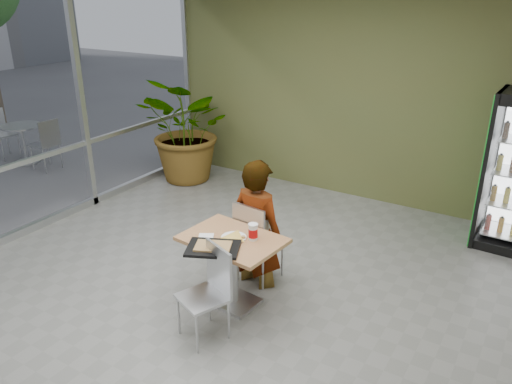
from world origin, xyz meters
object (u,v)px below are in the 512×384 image
cafeteria_tray (213,248)px  soda_cup (253,232)px  potted_plant (189,130)px  chair_near (211,285)px  dining_table (233,257)px  seated_woman (258,235)px  chair_far (254,237)px

cafeteria_tray → soda_cup: bearing=59.9°
soda_cup → potted_plant: 3.71m
chair_near → soda_cup: 0.66m
dining_table → potted_plant: potted_plant is taller
seated_woman → cafeteria_tray: seated_woman is taller
chair_far → chair_near: chair_far is taller
cafeteria_tray → dining_table: bearing=85.8°
potted_plant → cafeteria_tray: bearing=-48.2°
seated_woman → chair_far: bearing=83.3°
cafeteria_tray → potted_plant: potted_plant is taller
chair_near → potted_plant: bearing=153.1°
soda_cup → seated_woman: bearing=116.3°
chair_far → potted_plant: bearing=-33.0°
dining_table → cafeteria_tray: bearing=-94.2°
dining_table → soda_cup: 0.36m
soda_cup → cafeteria_tray: size_ratio=0.34×
chair_far → soda_cup: 0.53m
chair_near → seated_woman: 1.02m
cafeteria_tray → potted_plant: bearing=131.8°
chair_near → potted_plant: (-2.66, 3.05, 0.35)m
chair_near → potted_plant: potted_plant is taller
dining_table → cafeteria_tray: 0.37m
seated_woman → chair_near: bearing=103.4°
chair_far → cafeteria_tray: chair_far is taller
dining_table → soda_cup: (0.19, 0.08, 0.30)m
chair_near → potted_plant: size_ratio=0.51×
potted_plant → chair_far: bearing=-39.6°
chair_far → chair_near: 0.97m
chair_near → cafeteria_tray: bearing=141.3°
chair_far → potted_plant: (-2.53, 2.09, 0.32)m
potted_plant → dining_table: bearing=-44.9°
chair_near → cafeteria_tray: (-0.12, 0.21, 0.25)m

